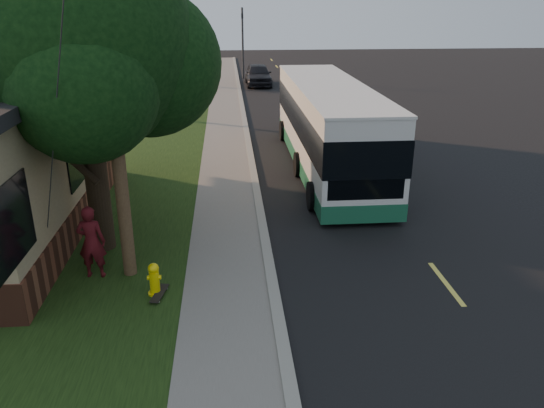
{
  "coord_description": "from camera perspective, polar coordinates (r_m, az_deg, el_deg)",
  "views": [
    {
      "loc": [
        -0.9,
        -10.33,
        6.13
      ],
      "look_at": [
        0.1,
        1.55,
        1.5
      ],
      "focal_mm": 35.0,
      "sensor_mm": 36.0,
      "label": 1
    }
  ],
  "objects": [
    {
      "name": "traffic_signal",
      "position": [
        44.45,
        -3.18,
        17.36
      ],
      "size": [
        0.18,
        0.22,
        5.5
      ],
      "color": "#2D2D30",
      "rests_on": "ground"
    },
    {
      "name": "skateboard_main",
      "position": [
        11.97,
        -12.0,
        -9.4
      ],
      "size": [
        0.36,
        0.82,
        0.07
      ],
      "color": "black",
      "rests_on": "grass_verge"
    },
    {
      "name": "road",
      "position": [
        21.79,
        8.38,
        4.67
      ],
      "size": [
        8.0,
        80.0,
        0.01
      ],
      "primitive_type": "cube",
      "color": "black",
      "rests_on": "ground"
    },
    {
      "name": "utility_pole",
      "position": [
        11.68,
        -17.13,
        12.94
      ],
      "size": [
        2.86,
        3.21,
        9.07
      ],
      "color": "#473321",
      "rests_on": "ground"
    },
    {
      "name": "grass_verge",
      "position": [
        21.53,
        -14.3,
        4.1
      ],
      "size": [
        5.0,
        80.0,
        0.07
      ],
      "primitive_type": "cube",
      "color": "black",
      "rests_on": "ground"
    },
    {
      "name": "transit_bus",
      "position": [
        20.31,
        6.04,
        8.54
      ],
      "size": [
        2.74,
        11.88,
        3.22
      ],
      "color": "silver",
      "rests_on": "ground"
    },
    {
      "name": "skateboarder",
      "position": [
        12.81,
        -18.85,
        -3.88
      ],
      "size": [
        0.66,
        0.46,
        1.75
      ],
      "primitive_type": "imported",
      "rotation": [
        0.0,
        0.0,
        3.08
      ],
      "color": "#521016",
      "rests_on": "grass_verge"
    },
    {
      "name": "sidewalk",
      "position": [
        21.23,
        -4.92,
        4.47
      ],
      "size": [
        2.0,
        80.0,
        0.08
      ],
      "primitive_type": "cube",
      "color": "slate",
      "rests_on": "ground"
    },
    {
      "name": "curb",
      "position": [
        21.24,
        -2.22,
        4.6
      ],
      "size": [
        0.25,
        80.0,
        0.12
      ],
      "primitive_type": "cube",
      "color": "gray",
      "rests_on": "ground"
    },
    {
      "name": "fire_hydrant",
      "position": [
        11.92,
        -12.54,
        -7.88
      ],
      "size": [
        0.32,
        0.32,
        0.74
      ],
      "color": "yellow",
      "rests_on": "grass_verge"
    },
    {
      "name": "leafy_tree",
      "position": [
        13.42,
        -19.71,
        15.94
      ],
      "size": [
        6.3,
        6.0,
        7.8
      ],
      "color": "black",
      "rests_on": "grass_verge"
    },
    {
      "name": "bare_tree_near",
      "position": [
        28.73,
        -10.25,
        12.93
      ],
      "size": [
        1.38,
        1.21,
        4.31
      ],
      "color": "black",
      "rests_on": "grass_verge"
    },
    {
      "name": "ground",
      "position": [
        12.05,
        0.13,
        -9.36
      ],
      "size": [
        120.0,
        120.0,
        0.0
      ],
      "primitive_type": "plane",
      "color": "black",
      "rests_on": "ground"
    },
    {
      "name": "bare_tree_far",
      "position": [
        40.6,
        -8.07,
        15.18
      ],
      "size": [
        1.38,
        1.21,
        4.03
      ],
      "color": "black",
      "rests_on": "grass_verge"
    },
    {
      "name": "distant_car",
      "position": [
        41.09,
        -1.5,
        13.75
      ],
      "size": [
        1.94,
        4.68,
        1.59
      ],
      "primitive_type": "imported",
      "rotation": [
        0.0,
        0.0,
        0.01
      ],
      "color": "black",
      "rests_on": "ground"
    }
  ]
}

